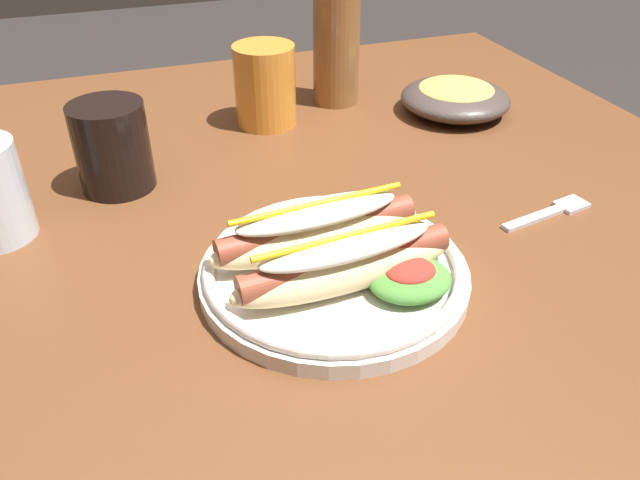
% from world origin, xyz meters
% --- Properties ---
extents(dining_table, '(1.13, 0.99, 0.74)m').
position_xyz_m(dining_table, '(0.00, 0.00, 0.64)').
color(dining_table, brown).
rests_on(dining_table, ground_plane).
extents(hot_dog_plate, '(0.26, 0.26, 0.08)m').
position_xyz_m(hot_dog_plate, '(-0.00, -0.19, 0.77)').
color(hot_dog_plate, silver).
rests_on(hot_dog_plate, dining_table).
extents(fork, '(0.12, 0.04, 0.00)m').
position_xyz_m(fork, '(0.28, -0.15, 0.74)').
color(fork, silver).
rests_on(fork, dining_table).
extents(soda_cup, '(0.09, 0.09, 0.10)m').
position_xyz_m(soda_cup, '(-0.18, 0.08, 0.79)').
color(soda_cup, black).
rests_on(soda_cup, dining_table).
extents(extra_cup, '(0.09, 0.09, 0.11)m').
position_xyz_m(extra_cup, '(0.04, 0.20, 0.80)').
color(extra_cup, orange).
rests_on(extra_cup, dining_table).
extents(glass_bottle, '(0.07, 0.07, 0.25)m').
position_xyz_m(glass_bottle, '(0.16, 0.25, 0.84)').
color(glass_bottle, brown).
rests_on(glass_bottle, dining_table).
extents(side_bowl, '(0.16, 0.16, 0.05)m').
position_xyz_m(side_bowl, '(0.32, 0.14, 0.76)').
color(side_bowl, '#423833').
rests_on(side_bowl, dining_table).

